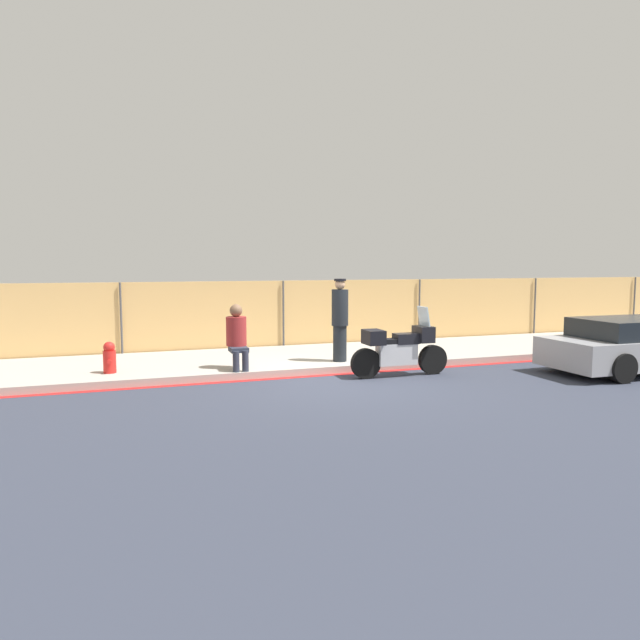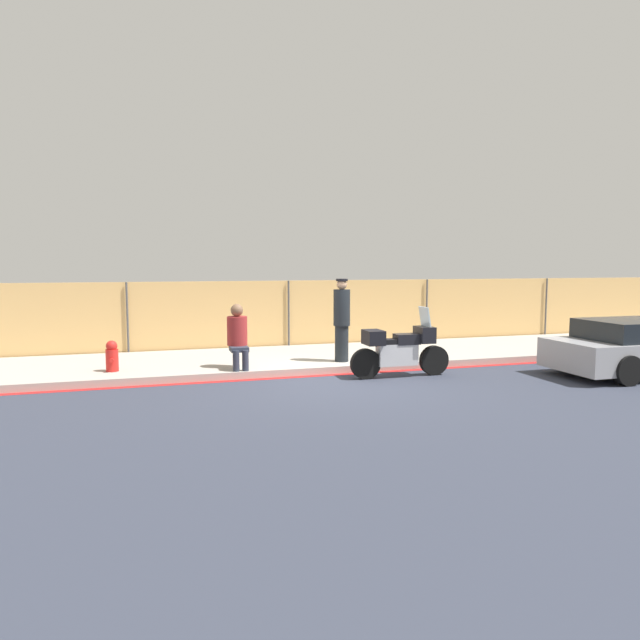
# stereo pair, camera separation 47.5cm
# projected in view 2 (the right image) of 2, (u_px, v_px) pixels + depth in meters

# --- Properties ---
(ground_plane) EXTENTS (120.00, 120.00, 0.00)m
(ground_plane) POSITION_uv_depth(u_px,v_px,m) (341.00, 382.00, 11.40)
(ground_plane) COLOR #333847
(sidewalk) EXTENTS (30.76, 3.45, 0.15)m
(sidewalk) POSITION_uv_depth(u_px,v_px,m) (306.00, 358.00, 13.86)
(sidewalk) COLOR #ADA89E
(sidewalk) RESTS_ON ground_plane
(curb_paint_stripe) EXTENTS (30.76, 0.18, 0.01)m
(curb_paint_stripe) POSITION_uv_depth(u_px,v_px,m) (329.00, 375.00, 12.14)
(curb_paint_stripe) COLOR red
(curb_paint_stripe) RESTS_ON ground_plane
(storefront_fence) EXTENTS (29.23, 0.17, 1.91)m
(storefront_fence) POSITION_uv_depth(u_px,v_px,m) (288.00, 316.00, 15.51)
(storefront_fence) COLOR #E5B26B
(storefront_fence) RESTS_ON ground_plane
(motorcycle) EXTENTS (2.19, 0.51, 1.47)m
(motorcycle) POSITION_uv_depth(u_px,v_px,m) (400.00, 349.00, 11.90)
(motorcycle) COLOR black
(motorcycle) RESTS_ON ground_plane
(officer_standing) EXTENTS (0.38, 0.38, 1.88)m
(officer_standing) POSITION_uv_depth(u_px,v_px,m) (342.00, 319.00, 12.87)
(officer_standing) COLOR #1E2328
(officer_standing) RESTS_ON sidewalk
(person_seated_on_curb) EXTENTS (0.43, 0.72, 1.36)m
(person_seated_on_curb) POSITION_uv_depth(u_px,v_px,m) (238.00, 333.00, 12.06)
(person_seated_on_curb) COLOR #2D3342
(person_seated_on_curb) RESTS_ON sidewalk
(fire_hydrant) EXTENTS (0.25, 0.32, 0.64)m
(fire_hydrant) POSITION_uv_depth(u_px,v_px,m) (112.00, 356.00, 11.73)
(fire_hydrant) COLOR red
(fire_hydrant) RESTS_ON sidewalk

